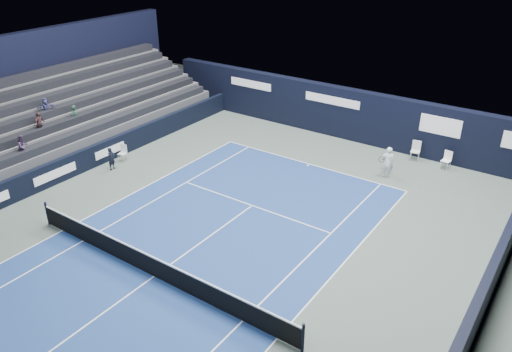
{
  "coord_description": "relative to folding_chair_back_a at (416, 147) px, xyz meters",
  "views": [
    {
      "loc": [
        11.66,
        -10.09,
        11.81
      ],
      "look_at": [
        -0.15,
        6.92,
        1.3
      ],
      "focal_mm": 35.0,
      "sensor_mm": 36.0,
      "label": 1
    }
  ],
  "objects": [
    {
      "name": "back_sponsor_wall",
      "position": [
        -4.49,
        0.64,
        0.83
      ],
      "size": [
        26.0,
        0.63,
        3.1
      ],
      "color": "black",
      "rests_on": "ground"
    },
    {
      "name": "folding_chair_back_a",
      "position": [
        0.0,
        0.0,
        0.0
      ],
      "size": [
        0.55,
        0.58,
        1.09
      ],
      "rotation": [
        0.0,
        0.0,
        0.18
      ],
      "color": "silver",
      "rests_on": "ground"
    },
    {
      "name": "court_markings",
      "position": [
        -4.5,
        -15.86,
        -0.71
      ],
      "size": [
        11.03,
        23.83,
        0.0
      ],
      "color": "white",
      "rests_on": "court_surface"
    },
    {
      "name": "court_surface",
      "position": [
        -4.5,
        -15.86,
        -0.72
      ],
      "size": [
        10.97,
        23.77,
        0.01
      ],
      "primitive_type": "cube",
      "color": "navy",
      "rests_on": "ground"
    },
    {
      "name": "enclosure_wall_right",
      "position": [
        6.0,
        -9.86,
        0.18
      ],
      "size": [
        0.3,
        22.0,
        1.8
      ],
      "primitive_type": "cube",
      "color": "black",
      "rests_on": "ground"
    },
    {
      "name": "folding_chair_back_b",
      "position": [
        1.77,
        -0.23,
        -0.15
      ],
      "size": [
        0.5,
        0.48,
        1.0
      ],
      "rotation": [
        0.0,
        0.0,
        -0.14
      ],
      "color": "white",
      "rests_on": "ground"
    },
    {
      "name": "tennis_player",
      "position": [
        -0.5,
        -2.99,
        0.11
      ],
      "size": [
        0.71,
        0.91,
        1.67
      ],
      "color": "white",
      "rests_on": "ground"
    },
    {
      "name": "tennis_net",
      "position": [
        -4.5,
        -15.86,
        -0.21
      ],
      "size": [
        12.9,
        0.1,
        1.1
      ],
      "color": "black",
      "rests_on": "ground"
    },
    {
      "name": "spectator_stand",
      "position": [
        -17.77,
        -8.87,
        1.23
      ],
      "size": [
        6.0,
        18.0,
        6.4
      ],
      "color": "#444446",
      "rests_on": "ground"
    },
    {
      "name": "ground",
      "position": [
        -4.5,
        -13.86,
        -0.72
      ],
      "size": [
        48.0,
        48.0,
        0.0
      ],
      "primitive_type": "plane",
      "color": "#4B5951",
      "rests_on": "ground"
    },
    {
      "name": "side_barrier_left",
      "position": [
        -13.99,
        -9.88,
        -0.12
      ],
      "size": [
        0.33,
        22.0,
        1.2
      ],
      "color": "black",
      "rests_on": "ground"
    },
    {
      "name": "line_judge",
      "position": [
        -12.91,
        -10.55,
        -0.1
      ],
      "size": [
        0.35,
        0.48,
        1.24
      ],
      "primitive_type": "imported",
      "rotation": [
        0.0,
        0.0,
        1.68
      ],
      "color": "black",
      "rests_on": "ground"
    },
    {
      "name": "line_judge_chair",
      "position": [
        -13.28,
        -9.42,
        -0.2
      ],
      "size": [
        0.48,
        0.47,
        0.93
      ],
      "rotation": [
        0.0,
        0.0,
        0.22
      ],
      "color": "silver",
      "rests_on": "ground"
    }
  ]
}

